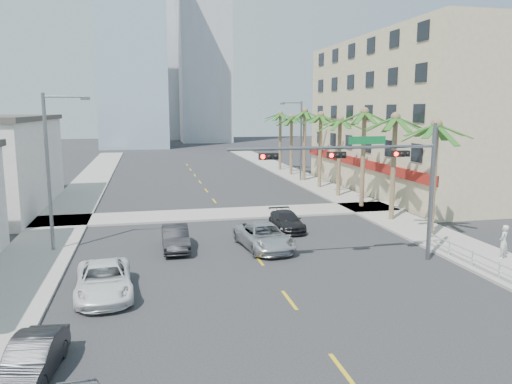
# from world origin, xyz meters

# --- Properties ---
(ground) EXTENTS (260.00, 260.00, 0.00)m
(ground) POSITION_xyz_m (0.00, 0.00, 0.00)
(ground) COLOR #262628
(ground) RESTS_ON ground
(sidewalk_right) EXTENTS (4.00, 120.00, 0.15)m
(sidewalk_right) POSITION_xyz_m (12.00, 20.00, 0.07)
(sidewalk_right) COLOR gray
(sidewalk_right) RESTS_ON ground
(sidewalk_left) EXTENTS (4.00, 120.00, 0.15)m
(sidewalk_left) POSITION_xyz_m (-12.00, 20.00, 0.07)
(sidewalk_left) COLOR gray
(sidewalk_left) RESTS_ON ground
(sidewalk_cross) EXTENTS (80.00, 4.00, 0.15)m
(sidewalk_cross) POSITION_xyz_m (0.00, 22.00, 0.07)
(sidewalk_cross) COLOR gray
(sidewalk_cross) RESTS_ON ground
(building_right) EXTENTS (15.25, 28.00, 15.00)m
(building_right) POSITION_xyz_m (21.99, 30.00, 7.50)
(building_right) COLOR tan
(building_right) RESTS_ON ground
(tower_far_left) EXTENTS (14.00, 14.00, 48.00)m
(tower_far_left) POSITION_xyz_m (-8.00, 95.00, 24.00)
(tower_far_left) COLOR #99B2C6
(tower_far_left) RESTS_ON ground
(tower_far_right) EXTENTS (12.00, 12.00, 60.00)m
(tower_far_right) POSITION_xyz_m (9.00, 110.00, 30.00)
(tower_far_right) COLOR #ADADB2
(tower_far_right) RESTS_ON ground
(tower_far_center) EXTENTS (16.00, 16.00, 42.00)m
(tower_far_center) POSITION_xyz_m (-3.00, 125.00, 21.00)
(tower_far_center) COLOR #ADADB2
(tower_far_center) RESTS_ON ground
(traffic_signal_mast) EXTENTS (11.12, 0.54, 7.20)m
(traffic_signal_mast) POSITION_xyz_m (5.78, 7.95, 5.06)
(traffic_signal_mast) COLOR slate
(traffic_signal_mast) RESTS_ON ground
(palm_tree_0) EXTENTS (4.80, 4.80, 7.80)m
(palm_tree_0) POSITION_xyz_m (11.60, 12.00, 7.08)
(palm_tree_0) COLOR brown
(palm_tree_0) RESTS_ON ground
(palm_tree_1) EXTENTS (4.80, 4.80, 8.16)m
(palm_tree_1) POSITION_xyz_m (11.60, 17.20, 7.43)
(palm_tree_1) COLOR brown
(palm_tree_1) RESTS_ON ground
(palm_tree_2) EXTENTS (4.80, 4.80, 8.52)m
(palm_tree_2) POSITION_xyz_m (11.60, 22.40, 7.78)
(palm_tree_2) COLOR brown
(palm_tree_2) RESTS_ON ground
(palm_tree_3) EXTENTS (4.80, 4.80, 7.80)m
(palm_tree_3) POSITION_xyz_m (11.60, 27.60, 7.08)
(palm_tree_3) COLOR brown
(palm_tree_3) RESTS_ON ground
(palm_tree_4) EXTENTS (4.80, 4.80, 8.16)m
(palm_tree_4) POSITION_xyz_m (11.60, 32.80, 7.43)
(palm_tree_4) COLOR brown
(palm_tree_4) RESTS_ON ground
(palm_tree_5) EXTENTS (4.80, 4.80, 8.52)m
(palm_tree_5) POSITION_xyz_m (11.60, 38.00, 7.78)
(palm_tree_5) COLOR brown
(palm_tree_5) RESTS_ON ground
(palm_tree_6) EXTENTS (4.80, 4.80, 7.80)m
(palm_tree_6) POSITION_xyz_m (11.60, 43.20, 7.08)
(palm_tree_6) COLOR brown
(palm_tree_6) RESTS_ON ground
(palm_tree_7) EXTENTS (4.80, 4.80, 8.16)m
(palm_tree_7) POSITION_xyz_m (11.60, 48.40, 7.43)
(palm_tree_7) COLOR brown
(palm_tree_7) RESTS_ON ground
(streetlight_left) EXTENTS (2.55, 0.25, 9.00)m
(streetlight_left) POSITION_xyz_m (-11.00, 14.00, 5.06)
(streetlight_left) COLOR slate
(streetlight_left) RESTS_ON ground
(streetlight_right) EXTENTS (2.55, 0.25, 9.00)m
(streetlight_right) POSITION_xyz_m (11.00, 38.00, 5.06)
(streetlight_right) COLOR slate
(streetlight_right) RESTS_ON ground
(guardrail) EXTENTS (0.08, 8.08, 1.00)m
(guardrail) POSITION_xyz_m (10.30, 6.00, 0.67)
(guardrail) COLOR silver
(guardrail) RESTS_ON ground
(car_parked_mid) EXTENTS (1.72, 3.87, 1.23)m
(car_parked_mid) POSITION_xyz_m (-9.40, -0.29, 0.62)
(car_parked_mid) COLOR black
(car_parked_mid) RESTS_ON ground
(car_parked_far) EXTENTS (2.72, 5.27, 1.42)m
(car_parked_far) POSITION_xyz_m (-7.80, 6.27, 0.71)
(car_parked_far) COLOR white
(car_parked_far) RESTS_ON ground
(car_lane_left) EXTENTS (1.48, 4.24, 1.40)m
(car_lane_left) POSITION_xyz_m (-4.31, 12.94, 0.70)
(car_lane_left) COLOR black
(car_lane_left) RESTS_ON ground
(car_lane_center) EXTENTS (3.08, 5.59, 1.48)m
(car_lane_center) POSITION_xyz_m (0.77, 12.06, 0.74)
(car_lane_center) COLOR silver
(car_lane_center) RESTS_ON ground
(car_lane_right) EXTENTS (1.76, 4.31, 1.25)m
(car_lane_right) POSITION_xyz_m (3.35, 16.18, 0.63)
(car_lane_right) COLOR black
(car_lane_right) RESTS_ON ground
(pedestrian) EXTENTS (0.80, 0.74, 1.84)m
(pedestrian) POSITION_xyz_m (12.83, 6.95, 1.07)
(pedestrian) COLOR silver
(pedestrian) RESTS_ON sidewalk_right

